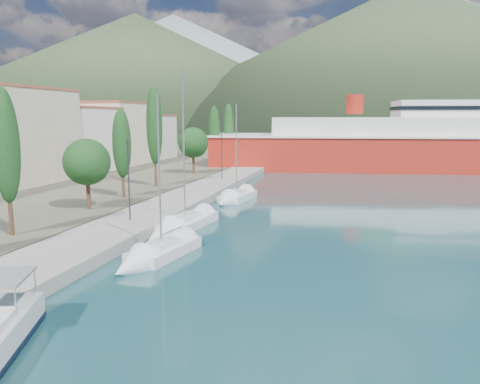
# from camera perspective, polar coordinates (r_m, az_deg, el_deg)

# --- Properties ---
(ground) EXTENTS (1400.00, 1400.00, 0.00)m
(ground) POSITION_cam_1_polar(r_m,az_deg,el_deg) (136.78, 11.11, 5.38)
(ground) COLOR #1C484D
(quay) EXTENTS (5.00, 88.00, 0.80)m
(quay) POSITION_cam_1_polar(r_m,az_deg,el_deg) (46.20, -7.15, -1.07)
(quay) COLOR gray
(quay) RESTS_ON ground
(hills_far) EXTENTS (1480.00, 900.00, 180.00)m
(hills_far) POSITION_cam_1_polar(r_m,az_deg,el_deg) (652.01, 26.70, 14.24)
(hills_far) COLOR gray
(hills_far) RESTS_ON ground
(town_buildings) EXTENTS (9.20, 69.20, 11.30)m
(town_buildings) POSITION_cam_1_polar(r_m,az_deg,el_deg) (66.47, -22.53, 5.88)
(town_buildings) COLOR beige
(town_buildings) RESTS_ON land_strip
(tree_row) EXTENTS (4.22, 62.58, 11.27)m
(tree_row) POSITION_cam_1_polar(r_m,az_deg,el_deg) (53.88, -10.30, 6.06)
(tree_row) COLOR #47301E
(tree_row) RESTS_ON land_strip
(lamp_posts) EXTENTS (0.15, 49.68, 6.06)m
(lamp_posts) POSITION_cam_1_polar(r_m,az_deg,el_deg) (36.14, -13.39, 1.82)
(lamp_posts) COLOR #2D2D33
(lamp_posts) RESTS_ON quay
(sailboat_near) EXTENTS (3.48, 7.79, 10.81)m
(sailboat_near) POSITION_cam_1_polar(r_m,az_deg,el_deg) (28.26, -11.22, -7.98)
(sailboat_near) COLOR silver
(sailboat_near) RESTS_ON ground
(sailboat_mid) EXTENTS (3.45, 9.28, 13.04)m
(sailboat_mid) POSITION_cam_1_polar(r_m,az_deg,el_deg) (35.09, -8.06, -4.50)
(sailboat_mid) COLOR silver
(sailboat_mid) RESTS_ON ground
(sailboat_far) EXTENTS (3.33, 7.57, 10.75)m
(sailboat_far) POSITION_cam_1_polar(r_m,az_deg,el_deg) (47.23, -1.12, -0.90)
(sailboat_far) COLOR silver
(sailboat_far) RESTS_ON ground
(ferry) EXTENTS (65.54, 22.51, 12.76)m
(ferry) POSITION_cam_1_polar(r_m,az_deg,el_deg) (81.26, 20.06, 5.30)
(ferry) COLOR #A62116
(ferry) RESTS_ON ground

